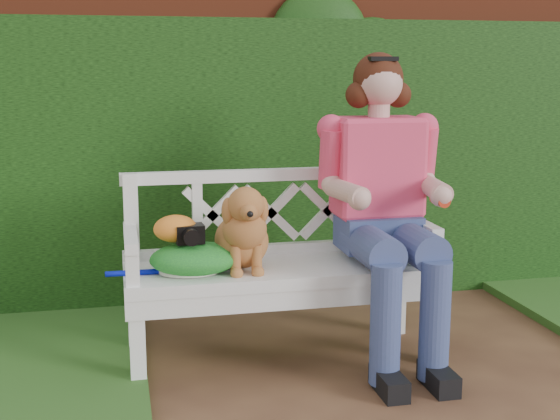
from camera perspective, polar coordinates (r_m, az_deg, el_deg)
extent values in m
plane|color=#462A1C|center=(3.28, 10.69, -15.13)|extent=(60.00, 60.00, 0.00)
cube|color=maroon|center=(4.76, 2.19, 6.94)|extent=(10.00, 0.30, 2.20)
cube|color=#29651A|center=(4.58, 2.86, 3.63)|extent=(10.00, 0.18, 1.70)
cube|color=black|center=(3.49, -6.90, -1.81)|extent=(0.14, 0.11, 0.09)
ellipsoid|color=orange|center=(3.51, -7.98, -1.41)|extent=(0.21, 0.16, 0.13)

